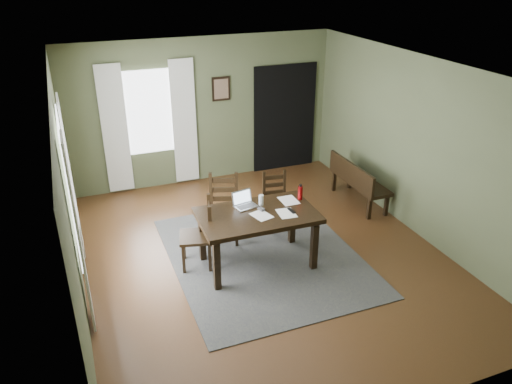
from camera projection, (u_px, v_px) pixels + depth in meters
name	position (u px, v px, depth m)	size (l,w,h in m)	color
ground	(263.00, 256.00, 7.29)	(5.00, 6.00, 0.01)	#492C16
room_shell	(264.00, 139.00, 6.51)	(5.02, 6.02, 2.71)	#525C3C
rug	(263.00, 255.00, 7.29)	(2.60, 3.20, 0.01)	#3C3C3C
dining_table	(257.00, 220.00, 6.79)	(1.62, 0.99, 0.80)	black
chair_end	(200.00, 235.00, 6.86)	(0.54, 0.54, 1.01)	black
chair_back_left	(224.00, 209.00, 7.51)	(0.57, 0.57, 1.03)	black
chair_back_right	(276.00, 201.00, 7.92)	(0.45, 0.45, 0.90)	black
bench	(357.00, 179.00, 8.64)	(0.44, 1.37, 0.78)	black
laptop	(244.00, 202.00, 6.93)	(0.34, 0.30, 0.21)	#B7B7BC
computer_mouse	(261.00, 209.00, 6.82)	(0.06, 0.10, 0.03)	#3F3F42
tv_remote	(291.00, 211.00, 6.80)	(0.05, 0.16, 0.02)	black
drinking_glass	(261.00, 200.00, 6.94)	(0.07, 0.07, 0.15)	silver
water_bottle	(300.00, 192.00, 7.09)	(0.09, 0.09, 0.23)	#A90D0F
paper_b	(286.00, 213.00, 6.75)	(0.23, 0.30, 0.00)	white
paper_d	(289.00, 200.00, 7.10)	(0.23, 0.31, 0.00)	white
paper_e	(261.00, 215.00, 6.69)	(0.22, 0.29, 0.00)	white
window_left	(69.00, 186.00, 6.02)	(0.01, 1.30, 1.70)	white
window_back	(149.00, 112.00, 8.83)	(1.00, 0.01, 1.50)	white
curtain_left_near	(79.00, 236.00, 5.45)	(0.03, 0.48, 2.30)	silver
curtain_left_far	(71.00, 179.00, 6.83)	(0.03, 0.48, 2.30)	silver
curtain_back_left	(115.00, 130.00, 8.71)	(0.44, 0.03, 2.30)	silver
curtain_back_right	(184.00, 122.00, 9.12)	(0.44, 0.03, 2.30)	silver
framed_picture	(221.00, 89.00, 9.14)	(0.34, 0.03, 0.44)	black
doorway_back	(285.00, 118.00, 9.87)	(1.30, 0.03, 2.10)	black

